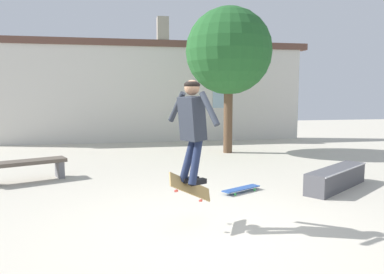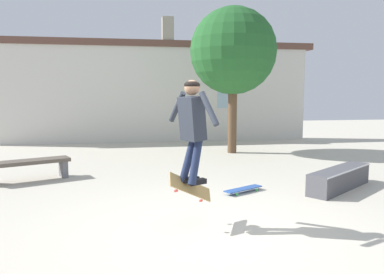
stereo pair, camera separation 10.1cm
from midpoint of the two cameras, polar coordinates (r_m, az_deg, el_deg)
name	(u,v)px [view 1 (the left image)]	position (r m, az deg, el deg)	size (l,w,h in m)	color
ground_plane	(206,230)	(5.36, 1.55, -14.04)	(40.00, 40.00, 0.00)	beige
building_backdrop	(150,90)	(14.92, -6.68, 7.12)	(13.06, 0.52, 4.85)	beige
tree_right	(229,52)	(12.11, 5.38, 12.83)	(2.72, 2.72, 4.59)	brown
park_bench	(25,166)	(8.88, -24.41, -4.08)	(1.73, 1.08, 0.46)	brown
skate_ledge	(336,178)	(8.06, 20.79, -5.88)	(1.87, 1.50, 0.42)	#4C4C51
skater	(192,123)	(5.15, -0.55, 2.19)	(0.56, 1.03, 1.44)	#282D38
skateboard_flipping	(190,188)	(5.39, -0.80, -7.71)	(0.66, 0.53, 0.53)	#AD894C
skateboard_resting	(241,189)	(7.34, 7.11, -7.82)	(0.86, 0.58, 0.08)	#2D519E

